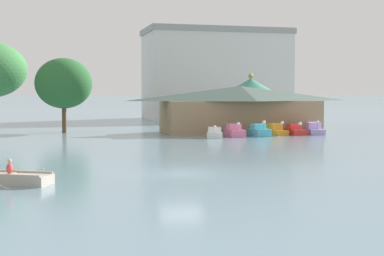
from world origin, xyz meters
TOP-DOWN VIEW (x-y plane):
  - ground_plane at (0.00, 0.00)m, footprint 2000.00×2000.00m
  - rowboat_with_rower at (-9.23, -1.52)m, footprint 4.00×3.72m
  - pedal_boat_white at (9.56, 24.33)m, footprint 2.13×2.59m
  - pedal_boat_pink at (12.03, 25.07)m, footprint 1.58×2.65m
  - pedal_boat_cyan at (14.81, 24.96)m, footprint 1.99×2.52m
  - pedal_boat_orange at (17.09, 26.01)m, footprint 2.35×3.00m
  - pedal_boat_red at (19.38, 25.74)m, footprint 1.74×2.60m
  - pedal_boat_lavender at (21.74, 25.85)m, footprint 2.11×3.21m
  - boathouse at (14.84, 31.03)m, footprint 19.59×7.68m
  - green_roof_pavilion at (19.35, 39.60)m, footprint 10.25×10.25m
  - shoreline_tree_mid at (-5.27, 35.69)m, footprint 6.61×6.61m
  - background_building_block at (22.34, 64.75)m, footprint 25.27×12.38m

SIDE VIEW (x-z plane):
  - ground_plane at x=0.00m, z-range 0.00..0.00m
  - rowboat_with_rower at x=-9.23m, z-range -0.41..0.97m
  - pedal_boat_white at x=9.56m, z-range -0.23..1.09m
  - pedal_boat_red at x=19.38m, z-range -0.25..1.22m
  - pedal_boat_orange at x=17.09m, z-range -0.28..1.31m
  - pedal_boat_lavender at x=21.74m, z-range -0.28..1.33m
  - pedal_boat_pink at x=12.03m, z-range -0.24..1.33m
  - pedal_boat_cyan at x=14.81m, z-range -0.32..1.40m
  - boathouse at x=14.84m, z-range 0.13..5.58m
  - green_roof_pavilion at x=19.35m, z-range 0.22..7.46m
  - shoreline_tree_mid at x=-5.27m, z-range 1.40..10.08m
  - background_building_block at x=22.34m, z-range 0.02..15.82m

